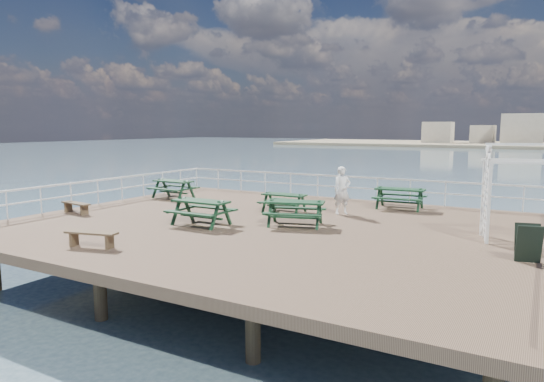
% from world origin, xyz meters
% --- Properties ---
extents(ground, '(18.00, 14.00, 0.30)m').
position_xyz_m(ground, '(0.00, 0.00, -0.15)').
color(ground, brown).
rests_on(ground, ground).
extents(railing, '(17.77, 13.76, 1.10)m').
position_xyz_m(railing, '(-0.07, 2.57, 0.87)').
color(railing, silver).
rests_on(railing, ground).
extents(picnic_table_a, '(2.03, 1.67, 0.95)m').
position_xyz_m(picnic_table_a, '(-7.25, 3.06, 0.61)').
color(picnic_table_a, '#12341E').
rests_on(picnic_table_a, ground).
extents(picnic_table_b, '(1.76, 1.44, 0.84)m').
position_xyz_m(picnic_table_b, '(-0.83, 2.22, 0.53)').
color(picnic_table_b, '#12341E').
rests_on(picnic_table_b, ground).
extents(picnic_table_c, '(2.07, 1.71, 0.96)m').
position_xyz_m(picnic_table_c, '(2.90, 5.34, 0.61)').
color(picnic_table_c, '#12341E').
rests_on(picnic_table_c, ground).
extents(picnic_table_d, '(2.00, 1.62, 0.97)m').
position_xyz_m(picnic_table_d, '(-2.17, -1.35, 0.62)').
color(picnic_table_d, '#12341E').
rests_on(picnic_table_d, ground).
extents(picnic_table_e, '(2.35, 2.10, 0.96)m').
position_xyz_m(picnic_table_e, '(0.69, 0.16, 0.61)').
color(picnic_table_e, '#12341E').
rests_on(picnic_table_e, ground).
extents(flat_bench_near, '(1.52, 0.54, 0.43)m').
position_xyz_m(flat_bench_near, '(-7.80, -1.98, 0.32)').
color(flat_bench_near, brown).
rests_on(flat_bench_near, ground).
extents(flat_bench_far, '(1.59, 0.73, 0.44)m').
position_xyz_m(flat_bench_far, '(-2.90, -5.37, 0.33)').
color(flat_bench_far, brown).
rests_on(flat_bench_far, ground).
extents(trellis_arbor, '(2.55, 1.75, 2.89)m').
position_xyz_m(trellis_arbor, '(7.60, 1.36, 1.28)').
color(trellis_arbor, silver).
rests_on(trellis_arbor, ground).
extents(sandwich_board, '(0.68, 0.56, 0.97)m').
position_xyz_m(sandwich_board, '(7.80, -1.04, 0.47)').
color(sandwich_board, black).
rests_on(sandwich_board, ground).
extents(person, '(0.79, 0.77, 1.84)m').
position_xyz_m(person, '(1.27, 3.02, 0.92)').
color(person, white).
rests_on(person, ground).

